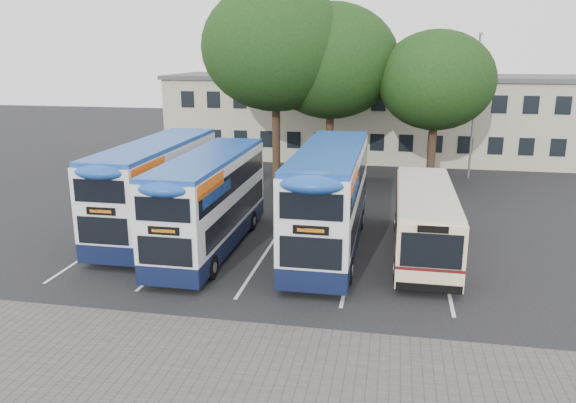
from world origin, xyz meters
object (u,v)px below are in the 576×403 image
(tree_mid, at_px, (331,61))
(lamp_post, at_px, (475,99))
(bus_single, at_px, (425,217))
(bus_dd_left, at_px, (157,184))
(tree_left, at_px, (276,47))
(bus_dd_mid, at_px, (210,198))
(bus_dd_right, at_px, (330,195))
(tree_right, at_px, (436,81))

(tree_mid, bearing_deg, lamp_post, 9.73)
(tree_mid, distance_m, bus_single, 15.37)
(tree_mid, distance_m, bus_dd_left, 14.97)
(tree_left, distance_m, bus_dd_mid, 14.43)
(bus_dd_right, bearing_deg, tree_left, 111.27)
(lamp_post, xyz_separation_m, bus_dd_right, (-7.29, -15.03, -2.75))
(bus_dd_left, relative_size, bus_dd_right, 0.96)
(bus_dd_mid, bearing_deg, tree_right, 54.44)
(bus_dd_right, bearing_deg, tree_mid, 96.65)
(bus_dd_left, relative_size, bus_single, 1.09)
(tree_right, height_order, bus_dd_left, tree_right)
(tree_right, xyz_separation_m, bus_dd_mid, (-9.50, -13.28, -4.12))
(tree_left, relative_size, bus_dd_mid, 1.27)
(lamp_post, distance_m, bus_dd_right, 16.93)
(tree_mid, height_order, bus_single, tree_mid)
(tree_left, height_order, bus_dd_left, tree_left)
(bus_single, bearing_deg, tree_mid, 112.27)
(tree_right, bearing_deg, bus_dd_left, -137.09)
(lamp_post, bearing_deg, tree_right, -135.63)
(tree_mid, height_order, bus_dd_mid, tree_mid)
(tree_mid, height_order, bus_dd_left, tree_mid)
(lamp_post, xyz_separation_m, bus_single, (-3.47, -14.69, -3.56))
(bus_dd_mid, relative_size, bus_dd_right, 0.93)
(bus_dd_left, xyz_separation_m, bus_dd_right, (7.80, -0.87, 0.09))
(bus_dd_right, bearing_deg, bus_single, 5.08)
(tree_right, bearing_deg, lamp_post, 44.37)
(lamp_post, bearing_deg, bus_dd_right, -115.88)
(tree_mid, distance_m, bus_dd_mid, 15.53)
(tree_left, relative_size, bus_dd_right, 1.18)
(tree_left, height_order, bus_dd_mid, tree_left)
(tree_right, relative_size, bus_dd_mid, 0.97)
(tree_right, bearing_deg, tree_left, -179.12)
(bus_single, bearing_deg, lamp_post, 76.70)
(tree_left, distance_m, tree_mid, 3.53)
(bus_single, bearing_deg, bus_dd_left, 177.36)
(tree_right, bearing_deg, bus_single, -94.20)
(bus_dd_mid, bearing_deg, tree_left, 90.10)
(bus_single, bearing_deg, bus_dd_mid, -172.60)
(tree_right, bearing_deg, bus_dd_mid, -125.56)
(tree_left, bearing_deg, bus_dd_mid, -89.90)
(bus_dd_mid, bearing_deg, tree_mid, 77.33)
(lamp_post, xyz_separation_m, tree_mid, (-8.87, -1.52, 2.25))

